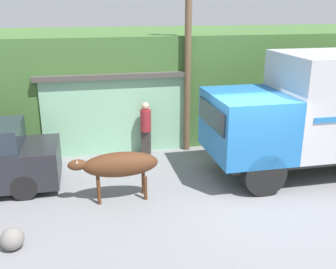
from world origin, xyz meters
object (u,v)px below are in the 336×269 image
(roadside_rock, at_px, (12,239))
(brown_cow, at_px, (119,165))
(pedestrian_on_hill, at_px, (146,126))
(utility_pole, at_px, (188,50))
(cargo_truck, at_px, (333,109))

(roadside_rock, bearing_deg, brown_cow, 36.14)
(pedestrian_on_hill, xyz_separation_m, utility_pole, (1.41, 0.22, 2.34))
(brown_cow, relative_size, roadside_rock, 4.72)
(cargo_truck, xyz_separation_m, brown_cow, (-6.08, -0.50, -0.94))
(brown_cow, xyz_separation_m, utility_pole, (2.53, 3.08, 2.39))
(pedestrian_on_hill, bearing_deg, utility_pole, -148.69)
(cargo_truck, bearing_deg, utility_pole, 141.81)
(pedestrian_on_hill, distance_m, utility_pole, 2.74)
(utility_pole, bearing_deg, cargo_truck, -36.03)
(cargo_truck, distance_m, roadside_rock, 8.81)
(cargo_truck, relative_size, roadside_rock, 14.29)
(pedestrian_on_hill, xyz_separation_m, roadside_rock, (-3.42, -4.54, -0.73))
(cargo_truck, height_order, pedestrian_on_hill, cargo_truck)
(cargo_truck, distance_m, brown_cow, 6.17)
(utility_pole, bearing_deg, roadside_rock, -135.40)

